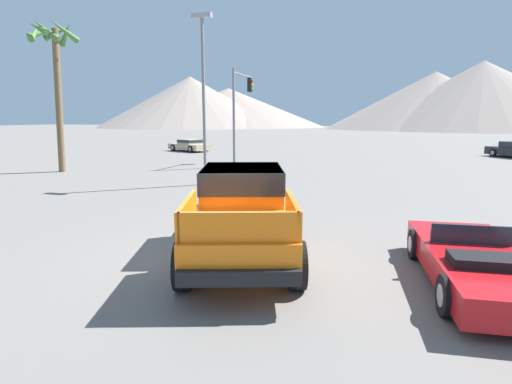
{
  "coord_description": "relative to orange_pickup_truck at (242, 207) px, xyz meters",
  "views": [
    {
      "loc": [
        3.26,
        -8.05,
        2.97
      ],
      "look_at": [
        0.5,
        0.62,
        1.29
      ],
      "focal_mm": 28.0,
      "sensor_mm": 36.0,
      "label": 1
    }
  ],
  "objects": [
    {
      "name": "ground_plane",
      "position": [
        -0.38,
        0.03,
        -1.07
      ],
      "size": [
        320.0,
        320.0,
        0.0
      ],
      "primitive_type": "plane",
      "color": "slate"
    },
    {
      "name": "orange_pickup_truck",
      "position": [
        0.0,
        0.0,
        0.0
      ],
      "size": [
        3.43,
        5.49,
        1.87
      ],
      "rotation": [
        0.0,
        0.0,
        0.32
      ],
      "color": "orange",
      "rests_on": "ground_plane"
    },
    {
      "name": "red_convertible_car",
      "position": [
        4.61,
        -0.4,
        -0.65
      ],
      "size": [
        2.21,
        4.33,
        1.01
      ],
      "rotation": [
        0.0,
        0.0,
        0.11
      ],
      "color": "#B21419",
      "rests_on": "ground_plane"
    },
    {
      "name": "parked_car_tan",
      "position": [
        -14.1,
        25.22,
        -0.5
      ],
      "size": [
        4.62,
        3.46,
        1.1
      ],
      "rotation": [
        0.0,
        0.0,
        1.12
      ],
      "color": "tan",
      "rests_on": "ground_plane"
    },
    {
      "name": "traffic_light_main",
      "position": [
        -5.88,
        16.44,
        3.06
      ],
      "size": [
        0.38,
        3.58,
        5.94
      ],
      "rotation": [
        0.0,
        0.0,
        1.57
      ],
      "color": "slate",
      "rests_on": "ground_plane"
    },
    {
      "name": "street_lamp_post",
      "position": [
        -4.77,
        8.43,
        3.38
      ],
      "size": [
        0.9,
        0.24,
        7.37
      ],
      "color": "slate",
      "rests_on": "ground_plane"
    },
    {
      "name": "palm_tree_tall",
      "position": [
        -14.43,
        10.16,
        4.97
      ],
      "size": [
        2.38,
        2.34,
        8.12
      ],
      "color": "brown",
      "rests_on": "ground_plane"
    },
    {
      "name": "distant_mountain_range",
      "position": [
        -16.94,
        120.94,
        7.1
      ],
      "size": [
        151.39,
        84.08,
        18.07
      ],
      "color": "gray",
      "rests_on": "ground_plane"
    }
  ]
}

